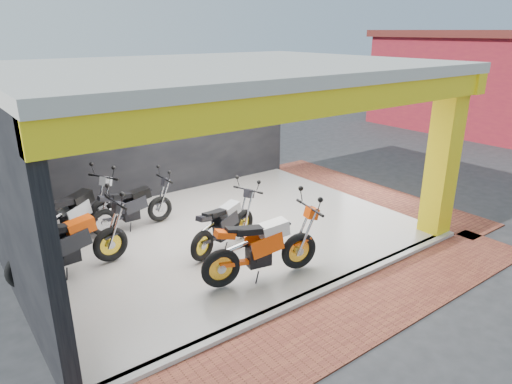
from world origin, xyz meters
TOP-DOWN VIEW (x-y plane):
  - ground at (0.00, 0.00)m, footprint 80.00×80.00m
  - showroom_floor at (0.00, 2.00)m, footprint 8.00×6.00m
  - showroom_ceiling at (0.00, 2.00)m, footprint 8.40×6.40m
  - back_wall at (0.00, 5.10)m, footprint 8.20×0.20m
  - left_wall at (-4.10, 2.00)m, footprint 0.20×6.20m
  - corner_column at (3.75, -0.75)m, footprint 0.50×0.50m
  - header_beam_front at (0.00, -1.00)m, footprint 8.40×0.30m
  - header_beam_right at (4.00, 2.00)m, footprint 0.30×6.40m
  - floor_kerb at (0.00, -1.02)m, footprint 8.00×0.20m
  - paver_front at (0.00, -1.80)m, footprint 9.00×1.40m
  - paver_right at (4.80, 2.00)m, footprint 1.40×7.00m
  - moto_hero at (0.17, -0.27)m, footprint 2.48×1.33m
  - moto_row_a at (0.17, 1.48)m, footprint 2.16×1.33m
  - moto_row_b at (-0.89, 3.31)m, footprint 2.01×0.76m
  - moto_row_c at (-2.48, 2.09)m, footprint 2.34×0.99m
  - moto_row_d at (-2.10, 3.69)m, footprint 2.44×1.79m

SIDE VIEW (x-z plane):
  - ground at x=0.00m, z-range 0.00..0.00m
  - paver_front at x=0.00m, z-range 0.00..0.03m
  - paver_right at x=4.80m, z-range 0.00..0.03m
  - showroom_floor at x=0.00m, z-range 0.00..0.10m
  - floor_kerb at x=0.00m, z-range 0.00..0.10m
  - moto_row_b at x=-0.89m, z-range 0.10..1.32m
  - moto_row_a at x=0.17m, z-range 0.10..1.34m
  - moto_row_c at x=-2.48m, z-range 0.10..1.50m
  - moto_row_d at x=-2.10m, z-range 0.10..1.51m
  - moto_hero at x=0.17m, z-range 0.10..1.54m
  - back_wall at x=0.00m, z-range 0.00..3.50m
  - left_wall at x=-4.10m, z-range 0.00..3.50m
  - corner_column at x=3.75m, z-range 0.00..3.50m
  - header_beam_front at x=0.00m, z-range 3.10..3.50m
  - header_beam_right at x=4.00m, z-range 3.10..3.50m
  - showroom_ceiling at x=0.00m, z-range 3.50..3.70m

